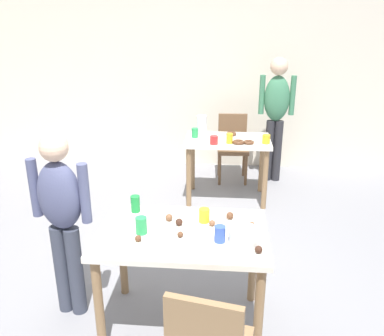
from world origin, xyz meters
TOP-DOWN VIEW (x-y plane):
  - ground_plane at (0.00, 0.00)m, footprint 6.40×6.40m
  - wall_back at (0.00, 3.20)m, footprint 6.40×0.10m
  - dining_table_near at (0.12, -0.23)m, footprint 1.12×0.73m
  - dining_table_far at (0.42, 1.97)m, footprint 0.98×0.62m
  - chair_far_table at (0.48, 2.63)m, footprint 0.42×0.42m
  - person_girl_near at (-0.72, -0.15)m, footprint 0.46×0.25m
  - person_adult_far at (1.02, 2.62)m, footprint 0.45×0.22m
  - mixing_bowl at (0.53, -0.33)m, footprint 0.21×0.21m
  - soda_can at (-0.24, 0.04)m, footprint 0.07×0.07m
  - fork_near at (-0.31, -0.38)m, footprint 0.17×0.02m
  - cup_near_0 at (-0.14, -0.27)m, footprint 0.07×0.07m
  - cup_near_1 at (0.26, -0.08)m, footprint 0.07×0.07m
  - cup_near_2 at (0.37, -0.33)m, footprint 0.07×0.07m
  - cake_ball_0 at (0.09, -0.14)m, footprint 0.05×0.05m
  - cake_ball_1 at (-0.14, -0.38)m, footprint 0.04×0.04m
  - cake_ball_2 at (0.61, -0.45)m, footprint 0.05×0.05m
  - cake_ball_3 at (0.32, -0.13)m, footprint 0.04×0.04m
  - cake_ball_4 at (0.44, -0.02)m, footprint 0.05×0.05m
  - cake_ball_5 at (0.12, -0.30)m, footprint 0.04×0.04m
  - cake_ball_6 at (0.02, -0.08)m, footprint 0.05×0.05m
  - cake_ball_7 at (0.58, -0.13)m, footprint 0.04×0.04m
  - pitcher_far at (0.10, 2.12)m, footprint 0.12×0.12m
  - cup_far_0 at (0.44, 1.79)m, footprint 0.07×0.07m
  - cup_far_1 at (0.84, 1.82)m, footprint 0.09×0.09m
  - cup_far_2 at (0.03, 1.99)m, footprint 0.08×0.08m
  - cup_far_3 at (0.26, 1.74)m, footprint 0.09×0.09m
  - donut_far_0 at (0.46, 2.12)m, footprint 0.12×0.12m
  - donut_far_1 at (0.09, 1.81)m, footprint 0.10×0.10m
  - donut_far_2 at (0.65, 1.79)m, footprint 0.12×0.12m
  - donut_far_3 at (0.53, 1.78)m, footprint 0.13×0.13m

SIDE VIEW (x-z plane):
  - ground_plane at x=0.00m, z-range 0.00..0.00m
  - chair_far_table at x=0.48m, z-range 0.06..0.93m
  - dining_table_far at x=0.42m, z-range 0.24..0.99m
  - dining_table_near at x=0.12m, z-range 0.27..1.02m
  - fork_near at x=-0.31m, z-range 0.75..0.76m
  - donut_far_1 at x=0.09m, z-range 0.75..0.78m
  - donut_far_2 at x=0.65m, z-range 0.75..0.78m
  - donut_far_0 at x=0.46m, z-range 0.75..0.79m
  - donut_far_3 at x=0.53m, z-range 0.75..0.79m
  - cake_ball_5 at x=0.12m, z-range 0.75..0.79m
  - cake_ball_7 at x=0.58m, z-range 0.75..0.79m
  - cake_ball_3 at x=0.32m, z-range 0.75..0.79m
  - cake_ball_1 at x=-0.14m, z-range 0.75..0.79m
  - cake_ball_2 at x=0.61m, z-range 0.75..0.80m
  - cake_ball_0 at x=0.09m, z-range 0.75..0.80m
  - cake_ball_6 at x=0.02m, z-range 0.75..0.80m
  - cake_ball_4 at x=0.44m, z-range 0.75..0.80m
  - mixing_bowl at x=0.53m, z-range 0.75..0.84m
  - cup_far_3 at x=0.26m, z-range 0.75..0.85m
  - cup_near_1 at x=0.26m, z-range 0.75..0.85m
  - cup_far_1 at x=0.84m, z-range 0.75..0.85m
  - cup_near_2 at x=0.37m, z-range 0.75..0.86m
  - cup_far_2 at x=0.03m, z-range 0.75..0.86m
  - cup_far_0 at x=0.44m, z-range 0.75..0.86m
  - cup_near_0 at x=-0.14m, z-range 0.75..0.86m
  - soda_can at x=-0.24m, z-range 0.75..0.87m
  - person_girl_near at x=-0.72m, z-range 0.13..1.50m
  - pitcher_far at x=0.10m, z-range 0.75..0.98m
  - person_adult_far at x=1.02m, z-range 0.17..1.78m
  - wall_back at x=0.00m, z-range 0.00..2.60m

